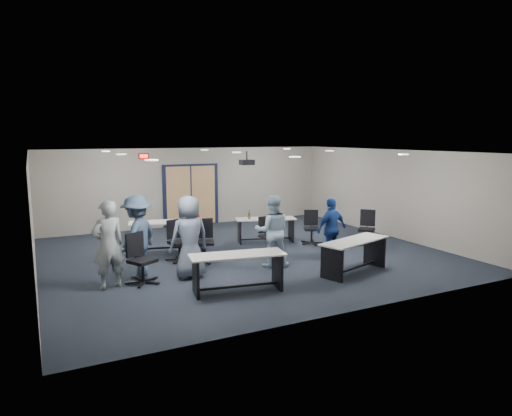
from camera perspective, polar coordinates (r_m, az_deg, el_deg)
name	(u,v)px	position (r m, az deg, el deg)	size (l,w,h in m)	color
floor	(245,254)	(12.18, -1.40, -5.77)	(10.00, 10.00, 0.00)	black
back_wall	(191,187)	(16.07, -8.19, 2.63)	(10.00, 0.04, 2.70)	gray
front_wall	(353,238)	(8.11, 12.08, -3.65)	(10.00, 0.04, 2.70)	gray
left_wall	(32,219)	(10.83, -26.18, -1.24)	(0.04, 9.00, 2.70)	gray
right_wall	(391,193)	(14.71, 16.55, 1.77)	(0.04, 9.00, 2.70)	gray
ceiling	(244,152)	(11.79, -1.45, 7.03)	(10.00, 9.00, 0.04)	white
double_door	(191,196)	(16.07, -8.12, 1.55)	(2.00, 0.07, 2.20)	black
exit_sign	(144,156)	(15.52, -13.87, 6.31)	(0.32, 0.07, 0.18)	black
ceiling_projector	(247,162)	(12.38, -1.15, 5.76)	(0.35, 0.32, 0.37)	black
ceiling_can_lights	(240,153)	(12.02, -1.95, 6.92)	(6.24, 5.74, 0.02)	white
table_front_left	(238,266)	(9.20, -2.32, -7.24)	(1.98, 0.95, 0.77)	beige
table_front_right	(354,250)	(10.68, 12.21, -5.19)	(1.98, 1.15, 0.76)	beige
table_back_left	(169,231)	(12.51, -10.85, -2.83)	(2.16, 1.15, 0.97)	beige
table_back_right	(265,226)	(13.45, 1.16, -2.21)	(1.85, 1.06, 0.97)	beige
chair_back_a	(179,241)	(11.56, -9.57, -4.07)	(0.65, 0.65, 1.03)	black
chair_back_b	(204,241)	(11.40, -6.46, -4.11)	(0.67, 0.67, 1.06)	black
chair_back_c	(269,235)	(12.25, 1.60, -3.39)	(0.60, 0.60, 0.95)	black
chair_back_d	(312,227)	(13.30, 6.98, -2.43)	(0.61, 0.61, 0.97)	black
chair_loose_left	(142,259)	(9.95, -14.03, -6.19)	(0.68, 0.68, 1.08)	black
chair_loose_right	(367,228)	(13.38, 13.67, -2.46)	(0.64, 0.64, 1.01)	black
person_gray	(108,245)	(9.76, -18.00, -4.40)	(0.67, 0.44, 1.83)	gray
person_plaid	(189,237)	(10.10, -8.33, -3.60)	(0.89, 0.58, 1.83)	slate
person_lightblue	(272,231)	(10.87, 2.05, -2.89)	(0.84, 0.65, 1.73)	#9CB6CE
person_navy	(332,229)	(11.66, 9.42, -2.58)	(0.92, 0.38, 1.58)	navy
person_back	(137,236)	(10.39, -14.61, -3.45)	(1.18, 0.68, 1.83)	#374A63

